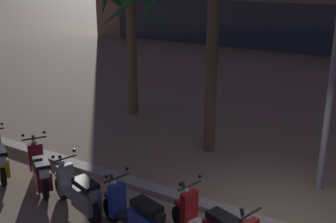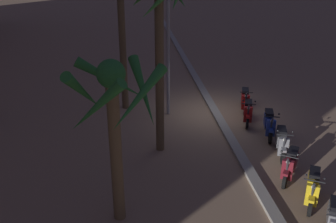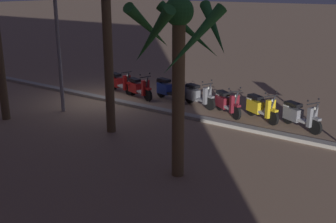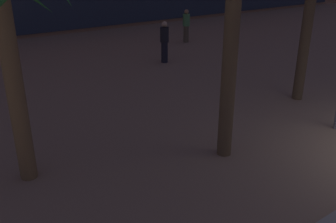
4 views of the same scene
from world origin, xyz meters
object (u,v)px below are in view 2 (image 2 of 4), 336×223
scooter_maroon_mid_centre (290,164)px  palm_tree_by_mall_entrance (114,106)px  palm_tree_mid_walkway (159,23)px  scooter_red_lead_nearest (245,99)px  scooter_red_tail_end (248,111)px  scooter_blue_mid_front (269,123)px  street_lamp (168,23)px  scooter_yellow_gap_after_mid (313,187)px  scooter_grey_last_in_row (335,221)px  scooter_grey_second_in_line (282,142)px

scooter_maroon_mid_centre → palm_tree_by_mall_entrance: 6.34m
palm_tree_mid_walkway → palm_tree_by_mall_entrance: bearing=158.5°
scooter_red_lead_nearest → palm_tree_by_mall_entrance: (-7.07, 5.70, 2.89)m
scooter_red_tail_end → palm_tree_by_mall_entrance: 8.37m
scooter_red_tail_end → palm_tree_mid_walkway: (-2.00, 3.95, 4.17)m
scooter_blue_mid_front → palm_tree_mid_walkway: 6.09m
scooter_blue_mid_front → palm_tree_by_mall_entrance: (-4.41, 5.86, 2.88)m
scooter_red_lead_nearest → palm_tree_mid_walkway: 6.83m
palm_tree_mid_walkway → street_lamp: size_ratio=0.91×
scooter_red_tail_end → street_lamp: bearing=71.2°
scooter_blue_mid_front → palm_tree_mid_walkway: (-0.72, 4.40, 4.14)m
scooter_yellow_gap_after_mid → scooter_maroon_mid_centre: (1.30, 0.12, -0.01)m
scooter_yellow_gap_after_mid → palm_tree_mid_walkway: (3.57, 4.13, 4.16)m
scooter_grey_last_in_row → scooter_grey_second_in_line: size_ratio=0.95×
scooter_grey_second_in_line → palm_tree_mid_walkway: size_ratio=0.28×
scooter_blue_mid_front → street_lamp: bearing=57.2°
scooter_yellow_gap_after_mid → scooter_maroon_mid_centre: same height
scooter_grey_second_in_line → scooter_blue_mid_front: same height
palm_tree_mid_walkway → street_lamp: 3.24m
scooter_maroon_mid_centre → scooter_red_tail_end: bearing=0.7°
scooter_blue_mid_front → scooter_red_tail_end: (1.29, 0.46, -0.02)m
scooter_blue_mid_front → scooter_red_lead_nearest: (2.65, 0.16, -0.02)m
scooter_maroon_mid_centre → scooter_yellow_gap_after_mid: bearing=-174.5°
scooter_grey_last_in_row → scooter_yellow_gap_after_mid: (1.48, -0.13, 0.00)m
palm_tree_by_mall_entrance → scooter_grey_second_in_line: bearing=-63.3°
scooter_yellow_gap_after_mid → street_lamp: 8.36m
scooter_yellow_gap_after_mid → scooter_grey_second_in_line: same height
scooter_red_tail_end → scooter_yellow_gap_after_mid: bearing=-178.2°
scooter_maroon_mid_centre → palm_tree_mid_walkway: size_ratio=0.25×
scooter_blue_mid_front → scooter_grey_last_in_row: bearing=176.0°
scooter_grey_second_in_line → street_lamp: (3.92, 3.65, 3.60)m
street_lamp → scooter_blue_mid_front: bearing=-122.8°
scooter_maroon_mid_centre → palm_tree_by_mall_entrance: (-1.42, 5.46, 2.89)m
scooter_maroon_mid_centre → scooter_blue_mid_front: 3.02m
scooter_grey_second_in_line → scooter_red_lead_nearest: size_ratio=0.95×
scooter_grey_last_in_row → scooter_red_tail_end: (7.06, 0.05, -0.01)m
scooter_red_tail_end → scooter_red_lead_nearest: scooter_red_tail_end is taller
scooter_grey_last_in_row → scooter_blue_mid_front: size_ratio=0.93×
scooter_maroon_mid_centre → palm_tree_mid_walkway: (2.27, 4.00, 4.16)m
scooter_yellow_gap_after_mid → scooter_red_tail_end: 5.58m
scooter_grey_last_in_row → scooter_red_tail_end: size_ratio=0.95×
scooter_blue_mid_front → palm_tree_by_mall_entrance: size_ratio=0.39×
palm_tree_by_mall_entrance → scooter_maroon_mid_centre: bearing=-75.4°
scooter_yellow_gap_after_mid → scooter_red_lead_nearest: size_ratio=0.88×
scooter_blue_mid_front → scooter_red_tail_end: size_ratio=1.03×
scooter_blue_mid_front → scooter_grey_second_in_line: bearing=176.5°
scooter_grey_last_in_row → scooter_yellow_gap_after_mid: same height
scooter_grey_second_in_line → street_lamp: street_lamp is taller
scooter_blue_mid_front → palm_tree_mid_walkway: size_ratio=0.29×
scooter_grey_second_in_line → street_lamp: size_ratio=0.26×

